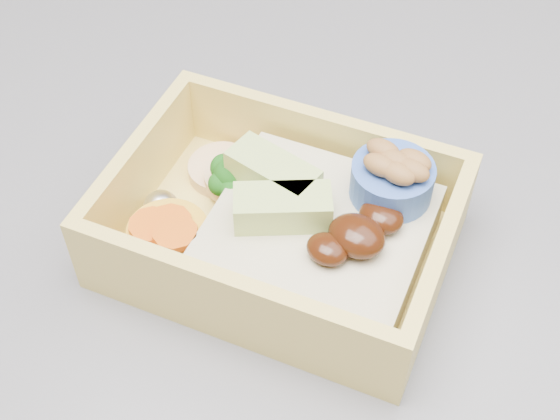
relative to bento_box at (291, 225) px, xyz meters
The scene contains 1 object.
bento_box is the anchor object (origin of this frame).
Camera 1 is at (0.24, -0.28, 1.27)m, focal length 50.00 mm.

